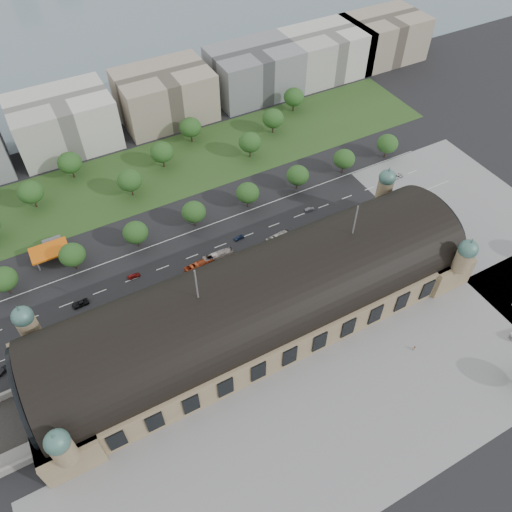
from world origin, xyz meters
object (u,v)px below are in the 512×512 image
parked_car_0 (3,371)px  parked_car_6 (185,296)px  traffic_car_5 (310,209)px  traffic_car_2 (80,304)px  traffic_car_6 (397,176)px  bus_mid (218,256)px  pedestrian_0 (414,348)px  traffic_car_4 (239,238)px  bus_east (278,238)px  parked_car_1 (73,334)px  traffic_car_3 (134,276)px  parked_car_3 (53,347)px  parked_car_4 (138,307)px  petrol_station (52,247)px  parked_car_2 (72,333)px  parked_car_5 (153,308)px  bus_west (199,266)px

parked_car_0 → parked_car_6: 62.00m
traffic_car_5 → parked_car_6: (-63.51, -17.56, 0.08)m
parked_car_6 → traffic_car_5: bearing=70.2°
traffic_car_2 → parked_car_0: bearing=-64.9°
traffic_car_6 → bus_mid: size_ratio=0.43×
traffic_car_5 → pedestrian_0: pedestrian_0 is taller
traffic_car_4 → bus_east: bearing=54.1°
traffic_car_5 → parked_car_1: parked_car_1 is taller
traffic_car_2 → bus_east: size_ratio=0.56×
traffic_car_2 → bus_mid: size_ratio=0.48×
traffic_car_3 → traffic_car_6: (122.02, -0.54, 0.05)m
traffic_car_5 → parked_car_6: size_ratio=0.79×
parked_car_3 → parked_car_6: size_ratio=0.90×
traffic_car_2 → parked_car_4: (17.22, -11.13, -0.02)m
petrol_station → traffic_car_3: (23.07, -26.46, -2.27)m
petrol_station → traffic_car_4: (65.87, -27.40, -2.22)m
traffic_car_5 → traffic_car_6: size_ratio=0.77×
parked_car_2 → bus_east: 82.42m
parked_car_1 → traffic_car_5: bearing=63.1°
bus_east → pedestrian_0: size_ratio=5.65×
parked_car_2 → bus_east: bearing=64.6°
traffic_car_3 → pedestrian_0: pedestrian_0 is taller
traffic_car_5 → bus_east: 22.12m
traffic_car_6 → petrol_station: bearing=-100.7°
parked_car_1 → parked_car_2: bearing=160.5°
parked_car_5 → bus_mid: bus_mid is taller
parked_car_2 → pedestrian_0: bearing=29.5°
traffic_car_3 → petrol_station: bearing=42.1°
traffic_car_2 → pedestrian_0: bearing=50.5°
parked_car_2 → bus_mid: 57.92m
parked_car_0 → bus_east: (105.14, 8.88, 0.68)m
traffic_car_2 → parked_car_2: size_ratio=1.19×
traffic_car_2 → traffic_car_3: bearing=97.1°
traffic_car_2 → parked_car_1: traffic_car_2 is taller
traffic_car_2 → bus_east: 76.87m
traffic_car_4 → parked_car_5: parked_car_5 is taller
parked_car_5 → bus_mid: size_ratio=0.48×
parked_car_4 → parked_car_3: bearing=-108.8°
traffic_car_3 → traffic_car_6: size_ratio=0.89×
parked_car_0 → parked_car_3: (16.08, 1.07, 0.01)m
parked_car_0 → parked_car_3: parked_car_3 is taller
parked_car_3 → bus_west: (55.88, 8.96, 0.79)m
traffic_car_2 → traffic_car_5: size_ratio=1.44×
parked_car_5 → bus_west: 23.68m
parked_car_6 → traffic_car_3: bearing=-179.5°
bus_mid → petrol_station: bearing=60.0°
pedestrian_0 → parked_car_2: bearing=124.4°
traffic_car_2 → traffic_car_3: 20.93m
traffic_car_4 → parked_car_2: traffic_car_4 is taller
traffic_car_6 → parked_car_0: bearing=-84.4°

